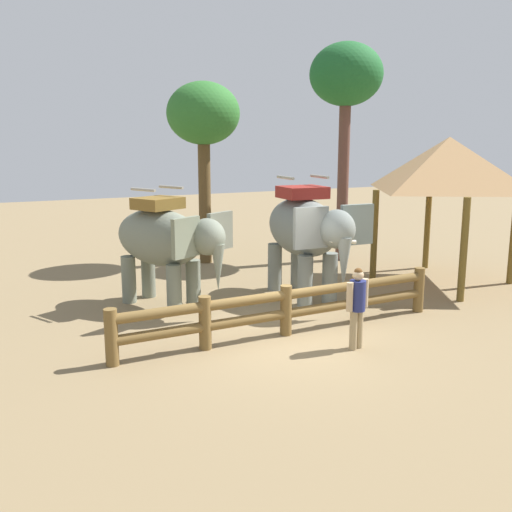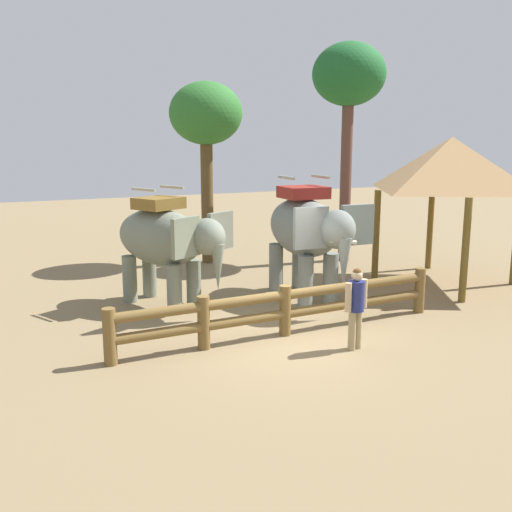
% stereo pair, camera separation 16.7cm
% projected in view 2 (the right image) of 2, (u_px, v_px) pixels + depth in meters
% --- Properties ---
extents(ground_plane, '(60.00, 60.00, 0.00)m').
position_uv_depth(ground_plane, '(291.00, 339.00, 11.71)').
color(ground_plane, olive).
extents(log_fence, '(7.41, 0.48, 1.05)m').
position_uv_depth(log_fence, '(285.00, 307.00, 11.83)').
color(log_fence, brown).
rests_on(log_fence, ground).
extents(elephant_near_left, '(2.65, 3.37, 2.87)m').
position_uv_depth(elephant_near_left, '(166.00, 240.00, 13.69)').
color(elephant_near_left, slate).
rests_on(elephant_near_left, ground).
extents(elephant_center, '(2.05, 3.58, 3.08)m').
position_uv_depth(elephant_center, '(307.00, 231.00, 14.34)').
color(elephant_center, slate).
rests_on(elephant_center, ground).
extents(tourist_woman_in_black, '(0.55, 0.38, 1.60)m').
position_uv_depth(tourist_woman_in_black, '(356.00, 303.00, 10.96)').
color(tourist_woman_in_black, tan).
rests_on(tourist_woman_in_black, ground).
extents(thatched_shelter, '(4.51, 4.51, 4.03)m').
position_uv_depth(thatched_shelter, '(451.00, 165.00, 15.57)').
color(thatched_shelter, brown).
rests_on(thatched_shelter, ground).
extents(tree_far_left, '(2.32, 2.32, 6.96)m').
position_uv_depth(tree_far_left, '(349.00, 81.00, 18.16)').
color(tree_far_left, brown).
rests_on(tree_far_left, ground).
extents(tree_back_center, '(2.29, 2.29, 5.73)m').
position_uv_depth(tree_back_center, '(206.00, 118.00, 18.04)').
color(tree_back_center, brown).
rests_on(tree_back_center, ground).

